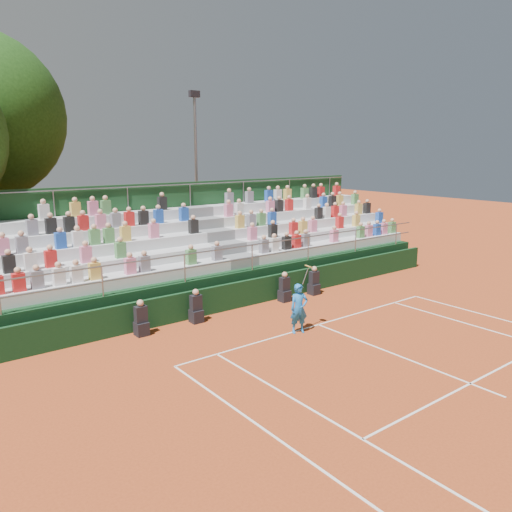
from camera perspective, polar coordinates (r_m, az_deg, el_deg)
ground at (r=17.24m, az=7.15°, el=-7.81°), size 90.00×90.00×0.00m
courtside_wall at (r=19.37m, az=0.54°, el=-3.91°), size 20.00×0.15×1.00m
line_officials at (r=18.30m, az=-1.76°, el=-4.96°), size 8.01×0.40×1.19m
grandstand at (r=21.79m, az=-4.70°, el=-0.55°), size 20.00×5.20×4.40m
tennis_player at (r=16.22m, az=4.94°, el=-5.98°), size 0.88×0.57×2.22m
floodlight_mast at (r=28.76m, az=-6.88°, el=10.69°), size 0.60×0.25×8.99m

